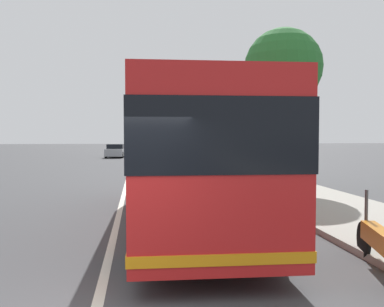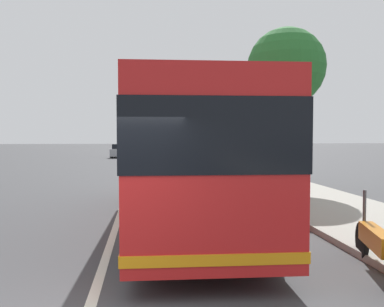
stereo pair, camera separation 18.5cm
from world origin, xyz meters
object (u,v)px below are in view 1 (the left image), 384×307
object	(u,v)px
utility_pole	(248,121)
car_side_street	(116,151)
coach_bus	(189,151)
motorcycle_nearest_curb	(379,244)
roadside_tree_mid_block	(283,69)
car_far_distant	(162,156)

from	to	relation	value
utility_pole	car_side_street	bearing A→B (deg)	19.67
coach_bus	motorcycle_nearest_curb	size ratio (longest dim) A/B	4.45
motorcycle_nearest_curb	roadside_tree_mid_block	size ratio (longest dim) A/B	0.35
coach_bus	car_side_street	distance (m)	32.51
motorcycle_nearest_curb	utility_pole	size ratio (longest dim) A/B	0.39
coach_bus	car_side_street	xyz separation A→B (m)	(32.29, 3.58, -1.19)
coach_bus	utility_pole	world-z (taller)	utility_pole
utility_pole	car_far_distant	bearing A→B (deg)	19.73
car_side_street	roadside_tree_mid_block	world-z (taller)	roadside_tree_mid_block
car_side_street	car_far_distant	bearing A→B (deg)	23.44
coach_bus	motorcycle_nearest_curb	world-z (taller)	coach_bus
coach_bus	roadside_tree_mid_block	distance (m)	8.37
car_far_distant	utility_pole	xyz separation A→B (m)	(-10.77, -3.86, 2.30)
car_far_distant	motorcycle_nearest_curb	bearing A→B (deg)	-171.15
utility_pole	coach_bus	bearing A→B (deg)	156.47
car_far_distant	car_side_street	size ratio (longest dim) A/B	0.96
coach_bus	car_far_distant	bearing A→B (deg)	0.59
coach_bus	car_side_street	size ratio (longest dim) A/B	2.48
motorcycle_nearest_curb	roadside_tree_mid_block	xyz separation A→B (m)	(10.34, -2.14, 4.57)
car_side_street	roadside_tree_mid_block	bearing A→B (deg)	21.49
motorcycle_nearest_curb	car_far_distant	world-z (taller)	car_far_distant
coach_bus	roadside_tree_mid_block	xyz separation A→B (m)	(6.09, -4.76, 3.20)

